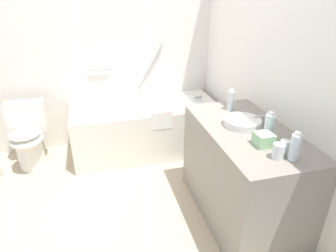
# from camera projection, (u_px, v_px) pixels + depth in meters

# --- Properties ---
(ground_plane) EXTENTS (3.73, 3.73, 0.00)m
(ground_plane) POSITION_uv_depth(u_px,v_px,m) (116.00, 206.00, 2.68)
(ground_plane) COLOR #C1AD8E
(wall_back_tiled) EXTENTS (3.13, 0.10, 2.34)m
(wall_back_tiled) POSITION_uv_depth(u_px,v_px,m) (97.00, 50.00, 3.34)
(wall_back_tiled) COLOR white
(wall_back_tiled) RESTS_ON ground_plane
(wall_right_mirror) EXTENTS (0.10, 3.00, 2.34)m
(wall_right_mirror) POSITION_uv_depth(u_px,v_px,m) (271.00, 72.00, 2.49)
(wall_right_mirror) COLOR white
(wall_right_mirror) RESTS_ON ground_plane
(bathtub) EXTENTS (1.68, 0.72, 1.22)m
(bathtub) POSITION_uv_depth(u_px,v_px,m) (146.00, 126.00, 3.46)
(bathtub) COLOR white
(bathtub) RESTS_ON ground_plane
(toilet) EXTENTS (0.39, 0.50, 0.72)m
(toilet) POSITION_uv_depth(u_px,v_px,m) (28.00, 137.00, 3.15)
(toilet) COLOR white
(toilet) RESTS_ON ground_plane
(vanity_counter) EXTENTS (0.64, 1.20, 0.84)m
(vanity_counter) POSITION_uv_depth(u_px,v_px,m) (242.00, 174.00, 2.42)
(vanity_counter) COLOR gray
(vanity_counter) RESTS_ON ground_plane
(sink_basin) EXTENTS (0.30, 0.30, 0.05)m
(sink_basin) POSITION_uv_depth(u_px,v_px,m) (242.00, 122.00, 2.30)
(sink_basin) COLOR white
(sink_basin) RESTS_ON vanity_counter
(sink_faucet) EXTENTS (0.10, 0.15, 0.07)m
(sink_faucet) POSITION_uv_depth(u_px,v_px,m) (262.00, 119.00, 2.34)
(sink_faucet) COLOR silver
(sink_faucet) RESTS_ON vanity_counter
(water_bottle_0) EXTENTS (0.07, 0.07, 0.21)m
(water_bottle_0) POSITION_uv_depth(u_px,v_px,m) (269.00, 126.00, 2.08)
(water_bottle_0) COLOR silver
(water_bottle_0) RESTS_ON vanity_counter
(water_bottle_1) EXTENTS (0.06, 0.06, 0.20)m
(water_bottle_1) POSITION_uv_depth(u_px,v_px,m) (295.00, 147.00, 1.81)
(water_bottle_1) COLOR silver
(water_bottle_1) RESTS_ON vanity_counter
(water_bottle_2) EXTENTS (0.06, 0.06, 0.20)m
(water_bottle_2) POSITION_uv_depth(u_px,v_px,m) (231.00, 100.00, 2.55)
(water_bottle_2) COLOR silver
(water_bottle_2) RESTS_ON vanity_counter
(drinking_glass_0) EXTENTS (0.06, 0.06, 0.09)m
(drinking_glass_0) POSITION_uv_depth(u_px,v_px,m) (285.00, 147.00, 1.91)
(drinking_glass_0) COLOR white
(drinking_glass_0) RESTS_ON vanity_counter
(drinking_glass_1) EXTENTS (0.08, 0.08, 0.10)m
(drinking_glass_1) POSITION_uv_depth(u_px,v_px,m) (278.00, 151.00, 1.84)
(drinking_glass_1) COLOR white
(drinking_glass_1) RESTS_ON vanity_counter
(tissue_box) EXTENTS (0.12, 0.12, 0.09)m
(tissue_box) POSITION_uv_depth(u_px,v_px,m) (264.00, 139.00, 2.00)
(tissue_box) COLOR #9ACC95
(tissue_box) RESTS_ON vanity_counter
(toilet_paper_roll) EXTENTS (0.11, 0.11, 0.12)m
(toilet_paper_roll) POSITION_uv_depth(u_px,v_px,m) (6.00, 169.00, 3.11)
(toilet_paper_roll) COLOR white
(toilet_paper_roll) RESTS_ON ground_plane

